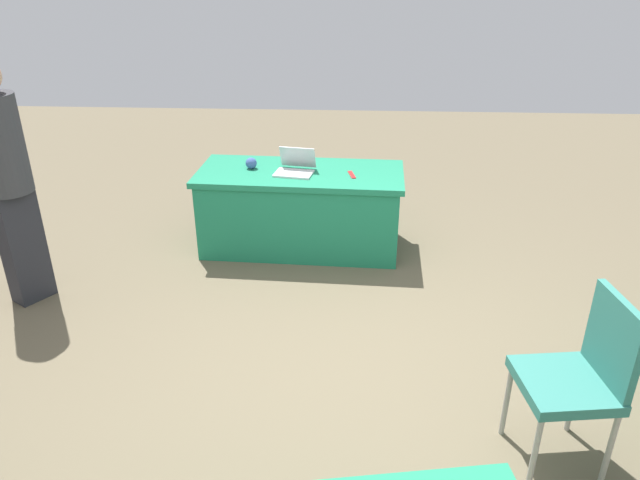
{
  "coord_description": "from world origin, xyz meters",
  "views": [
    {
      "loc": [
        0.0,
        3.0,
        2.42
      ],
      "look_at": [
        0.18,
        -0.16,
        0.9
      ],
      "focal_mm": 33.37,
      "sensor_mm": 36.0,
      "label": 1
    }
  ],
  "objects_px": {
    "person_presenter": "(6,173)",
    "scissors_red": "(352,175)",
    "chair_aisle": "(582,372)",
    "laptop_silver": "(295,168)",
    "yarn_ball": "(252,163)",
    "table_foreground": "(301,209)"
  },
  "relations": [
    {
      "from": "person_presenter",
      "to": "scissors_red",
      "type": "bearing_deg",
      "value": -36.64
    },
    {
      "from": "chair_aisle",
      "to": "person_presenter",
      "type": "xyz_separation_m",
      "value": [
        3.62,
        -1.44,
        0.47
      ]
    },
    {
      "from": "laptop_silver",
      "to": "chair_aisle",
      "type": "bearing_deg",
      "value": 133.87
    },
    {
      "from": "yarn_ball",
      "to": "scissors_red",
      "type": "bearing_deg",
      "value": 171.94
    },
    {
      "from": "laptop_silver",
      "to": "yarn_ball",
      "type": "height_order",
      "value": "laptop_silver"
    },
    {
      "from": "laptop_silver",
      "to": "yarn_ball",
      "type": "relative_size",
      "value": 3.67
    },
    {
      "from": "table_foreground",
      "to": "person_presenter",
      "type": "bearing_deg",
      "value": 27.0
    },
    {
      "from": "table_foreground",
      "to": "scissors_red",
      "type": "height_order",
      "value": "scissors_red"
    },
    {
      "from": "table_foreground",
      "to": "scissors_red",
      "type": "relative_size",
      "value": 10.14
    },
    {
      "from": "person_presenter",
      "to": "scissors_red",
      "type": "xyz_separation_m",
      "value": [
        -2.46,
        -0.95,
        -0.3
      ]
    },
    {
      "from": "chair_aisle",
      "to": "yarn_ball",
      "type": "distance_m",
      "value": 3.25
    },
    {
      "from": "yarn_ball",
      "to": "person_presenter",
      "type": "bearing_deg",
      "value": 34.25
    },
    {
      "from": "person_presenter",
      "to": "laptop_silver",
      "type": "relative_size",
      "value": 5.04
    },
    {
      "from": "chair_aisle",
      "to": "laptop_silver",
      "type": "distance_m",
      "value": 2.94
    },
    {
      "from": "table_foreground",
      "to": "yarn_ball",
      "type": "height_order",
      "value": "yarn_ball"
    },
    {
      "from": "yarn_ball",
      "to": "table_foreground",
      "type": "bearing_deg",
      "value": 173.73
    },
    {
      "from": "chair_aisle",
      "to": "person_presenter",
      "type": "bearing_deg",
      "value": 60.53
    },
    {
      "from": "person_presenter",
      "to": "yarn_ball",
      "type": "xyz_separation_m",
      "value": [
        -1.58,
        -1.07,
        -0.26
      ]
    },
    {
      "from": "chair_aisle",
      "to": "yarn_ball",
      "type": "relative_size",
      "value": 9.8
    },
    {
      "from": "table_foreground",
      "to": "scissors_red",
      "type": "bearing_deg",
      "value": 170.23
    },
    {
      "from": "chair_aisle",
      "to": "scissors_red",
      "type": "bearing_deg",
      "value": 18.09
    },
    {
      "from": "table_foreground",
      "to": "person_presenter",
      "type": "xyz_separation_m",
      "value": [
        2.01,
        1.02,
        0.66
      ]
    }
  ]
}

